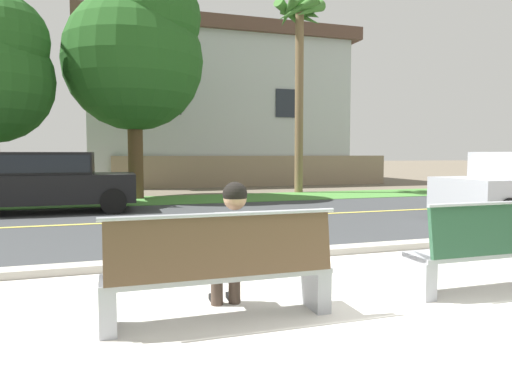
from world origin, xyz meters
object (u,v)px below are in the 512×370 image
(shade_tree_left, at_px, (138,51))
(palm_tree_tall, at_px, (300,34))
(bench_left, at_px, (221,271))
(bench_right, at_px, (498,249))
(seated_person_grey, at_px, (233,243))
(car_black_near, at_px, (47,179))

(shade_tree_left, xyz_separation_m, palm_tree_tall, (5.96, 0.62, 1.17))
(bench_left, relative_size, palm_tree_tall, 0.27)
(bench_left, bearing_deg, bench_right, 0.00)
(seated_person_grey, xyz_separation_m, car_black_near, (-2.65, 8.55, 0.18))
(bench_left, xyz_separation_m, palm_tree_tall, (5.94, 12.29, 5.56))
(shade_tree_left, height_order, palm_tree_tall, palm_tree_tall)
(shade_tree_left, bearing_deg, seated_person_grey, -89.14)
(shade_tree_left, bearing_deg, palm_tree_tall, 5.97)
(shade_tree_left, bearing_deg, car_black_near, -130.09)
(bench_left, relative_size, shade_tree_left, 0.27)
(seated_person_grey, bearing_deg, palm_tree_tall, 64.49)
(seated_person_grey, xyz_separation_m, shade_tree_left, (-0.17, 11.50, 4.18))
(bench_left, distance_m, palm_tree_tall, 14.74)
(bench_right, relative_size, shade_tree_left, 0.27)
(seated_person_grey, height_order, car_black_near, car_black_near)
(bench_right, bearing_deg, shade_tree_left, 104.92)
(seated_person_grey, height_order, palm_tree_tall, palm_tree_tall)
(bench_right, xyz_separation_m, car_black_near, (-5.59, 8.73, 0.39))
(bench_right, bearing_deg, seated_person_grey, 176.62)
(bench_right, distance_m, shade_tree_left, 12.85)
(bench_left, relative_size, seated_person_grey, 1.64)
(bench_left, bearing_deg, car_black_near, 105.96)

